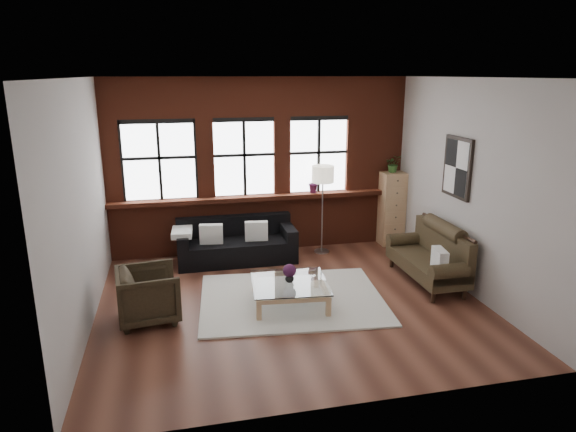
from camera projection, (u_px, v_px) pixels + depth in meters
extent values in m
plane|color=#51291D|center=(290.00, 302.00, 7.56)|extent=(5.50, 5.50, 0.00)
plane|color=white|center=(291.00, 78.00, 6.70)|extent=(5.50, 5.50, 0.00)
plane|color=#B2ACA6|center=(260.00, 166.00, 9.48)|extent=(5.50, 0.00, 5.50)
plane|color=#B2ACA6|center=(351.00, 257.00, 4.78)|extent=(5.50, 0.00, 5.50)
plane|color=#B2ACA6|center=(81.00, 208.00, 6.55)|extent=(0.00, 5.00, 5.00)
plane|color=#B2ACA6|center=(468.00, 187.00, 7.71)|extent=(0.00, 5.00, 5.00)
cube|color=maroon|center=(262.00, 197.00, 9.49)|extent=(5.50, 0.30, 0.08)
cube|color=beige|center=(292.00, 299.00, 7.64)|extent=(2.87, 2.36, 0.03)
cube|color=silver|center=(211.00, 234.00, 8.89)|extent=(0.41, 0.19, 0.34)
cube|color=silver|center=(256.00, 231.00, 9.06)|extent=(0.41, 0.18, 0.34)
cube|color=silver|center=(440.00, 260.00, 7.63)|extent=(0.20, 0.40, 0.34)
imported|color=black|center=(148.00, 295.00, 6.93)|extent=(0.90, 0.88, 0.74)
imported|color=#B2B2B2|center=(290.00, 278.00, 7.38)|extent=(0.14, 0.14, 0.14)
sphere|color=#4A1940|center=(290.00, 271.00, 7.35)|extent=(0.19, 0.19, 0.19)
cube|color=tan|center=(391.00, 208.00, 10.00)|extent=(0.44, 0.44, 1.43)
imported|color=#2D5923|center=(394.00, 164.00, 9.76)|extent=(0.35, 0.32, 0.33)
imported|color=#4A1940|center=(314.00, 183.00, 9.61)|extent=(0.27, 0.25, 0.39)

